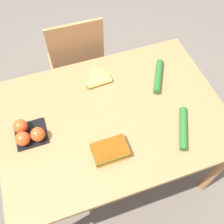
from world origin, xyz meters
The scene contains 8 objects.
ground_plane centered at (0.00, 0.00, 0.00)m, with size 12.00×12.00×0.00m, color #665B51.
dining_table centered at (0.00, 0.00, 0.66)m, with size 1.34×0.95×0.75m.
chair centered at (-0.06, 0.69, 0.50)m, with size 0.43×0.41×0.99m.
banana_bunch centered at (-0.01, 0.28, 0.77)m, with size 0.17×0.16×0.03m.
tomato_pack centered at (-0.49, 0.01, 0.80)m, with size 0.17×0.17×0.09m.
carrot_bag centered at (-0.09, -0.23, 0.78)m, with size 0.19×0.13×0.04m.
cucumber_near centered at (0.38, 0.17, 0.78)m, with size 0.17×0.26×0.04m.
cucumber_far centered at (0.35, -0.23, 0.78)m, with size 0.16×0.26×0.04m.
Camera 1 is at (-0.27, -0.79, 2.06)m, focal length 42.00 mm.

